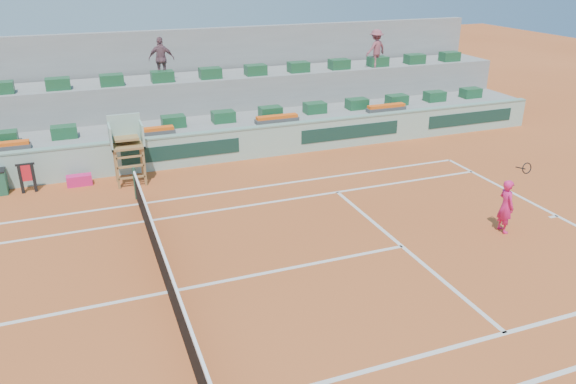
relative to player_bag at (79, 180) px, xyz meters
The scene contains 16 objects.
ground 8.06m from the player_bag, 77.79° to the right, with size 90.00×90.00×0.00m, color #AA4B21.
seating_tier_lower 3.33m from the player_bag, 58.93° to the left, with size 36.00×4.00×1.20m, color gray.
seating_tier_upper 4.87m from the player_bag, 68.96° to the left, with size 36.00×2.40×2.60m, color gray.
stadium_back_wall 6.58m from the player_bag, 74.22° to the left, with size 36.00×0.40×4.40m, color gray.
player_bag is the anchor object (origin of this frame).
spectator_mid 6.46m from the player_bag, 47.32° to the left, with size 1.03×0.43×1.77m, color #79515B.
spectator_right 14.33m from the player_bag, 15.20° to the left, with size 1.10×0.63×1.70m, color #8E4751.
court_lines 8.06m from the player_bag, 77.79° to the right, with size 23.89×11.09×0.01m.
tennis_net 8.06m from the player_bag, 77.79° to the right, with size 0.10×11.97×1.10m.
advertising_hoarding 1.89m from the player_bag, 19.87° to the left, with size 36.00×0.34×1.26m.
umpire_chair 2.21m from the player_bag, 12.48° to the right, with size 1.10×0.90×2.40m.
seat_row_lower 2.85m from the player_bag, 48.52° to the left, with size 32.90×0.60×0.44m.
seat_row_upper 4.95m from the player_bag, 66.01° to the left, with size 32.90×0.60×0.44m.
flower_planters 1.62m from the player_bag, 79.78° to the left, with size 26.80×0.36×0.28m.
towel_rack 1.66m from the player_bag, behind, with size 0.59×0.10×1.03m.
tennis_player 13.92m from the player_bag, 35.56° to the right, with size 0.43×0.87×2.28m.
Camera 1 is at (-1.37, -11.60, 7.34)m, focal length 35.00 mm.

